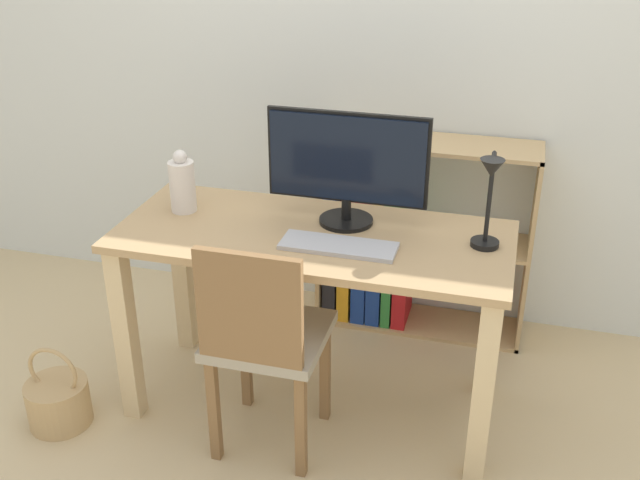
# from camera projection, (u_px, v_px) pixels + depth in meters

# --- Properties ---
(ground_plane) EXTENTS (10.00, 10.00, 0.00)m
(ground_plane) POSITION_uv_depth(u_px,v_px,m) (313.00, 401.00, 3.05)
(ground_plane) COLOR #CCB284
(wall_back) EXTENTS (8.00, 0.05, 2.60)m
(wall_back) POSITION_uv_depth(u_px,v_px,m) (368.00, 37.00, 3.24)
(wall_back) COLOR silver
(wall_back) RESTS_ON ground_plane
(desk) EXTENTS (1.44, 0.62, 0.76)m
(desk) POSITION_uv_depth(u_px,v_px,m) (313.00, 269.00, 2.78)
(desk) COLOR tan
(desk) RESTS_ON ground_plane
(monitor) EXTENTS (0.59, 0.20, 0.42)m
(monitor) POSITION_uv_depth(u_px,v_px,m) (347.00, 163.00, 2.70)
(monitor) COLOR black
(monitor) RESTS_ON desk
(keyboard) EXTENTS (0.41, 0.14, 0.02)m
(keyboard) POSITION_uv_depth(u_px,v_px,m) (338.00, 246.00, 2.60)
(keyboard) COLOR #B2B2B7
(keyboard) RESTS_ON desk
(vase) EXTENTS (0.10, 0.10, 0.25)m
(vase) POSITION_uv_depth(u_px,v_px,m) (182.00, 184.00, 2.85)
(vase) COLOR silver
(vase) RESTS_ON desk
(desk_lamp) EXTENTS (0.10, 0.19, 0.36)m
(desk_lamp) POSITION_uv_depth(u_px,v_px,m) (489.00, 195.00, 2.48)
(desk_lamp) COLOR black
(desk_lamp) RESTS_ON desk
(chair) EXTENTS (0.40, 0.40, 0.88)m
(chair) POSITION_uv_depth(u_px,v_px,m) (264.00, 337.00, 2.60)
(chair) COLOR #9E937F
(chair) RESTS_ON ground_plane
(bookshelf) EXTENTS (0.95, 0.28, 0.91)m
(bookshelf) POSITION_uv_depth(u_px,v_px,m) (386.00, 245.00, 3.45)
(bookshelf) COLOR tan
(bookshelf) RESTS_ON ground_plane
(basket) EXTENTS (0.24, 0.24, 0.34)m
(basket) POSITION_uv_depth(u_px,v_px,m) (58.00, 401.00, 2.90)
(basket) COLOR tan
(basket) RESTS_ON ground_plane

